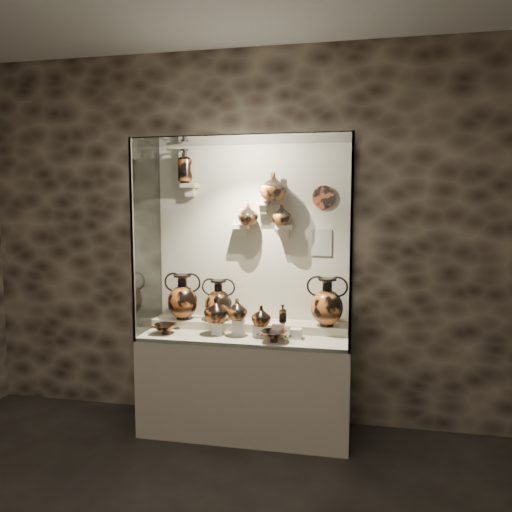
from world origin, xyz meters
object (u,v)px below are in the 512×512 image
at_px(amphora_mid, 219,300).
at_px(lekythos_small, 283,313).
at_px(amphora_left, 183,297).
at_px(ovoid_vase_a, 248,214).
at_px(kylix_left, 165,328).
at_px(kylix_right, 274,335).
at_px(jug_a, 216,310).
at_px(ovoid_vase_b, 273,187).
at_px(ovoid_vase_c, 282,215).
at_px(jug_b, 237,309).
at_px(jug_c, 261,316).
at_px(amphora_right, 327,302).
at_px(lekythos_tall, 185,164).

height_order(amphora_mid, lekythos_small, amphora_mid).
distance_m(amphora_left, ovoid_vase_a, 0.91).
height_order(amphora_left, kylix_left, amphora_left).
bearing_deg(amphora_mid, lekythos_small, -33.69).
height_order(kylix_right, ovoid_vase_a, ovoid_vase_a).
xyz_separation_m(jug_a, kylix_right, (0.50, -0.12, -0.15)).
xyz_separation_m(amphora_left, ovoid_vase_b, (0.78, 0.04, 0.94)).
height_order(amphora_mid, ovoid_vase_c, ovoid_vase_c).
bearing_deg(jug_a, amphora_left, 136.69).
bearing_deg(ovoid_vase_b, jug_b, -137.31).
xyz_separation_m(ovoid_vase_b, ovoid_vase_c, (0.07, 0.03, -0.23)).
xyz_separation_m(jug_c, kylix_right, (0.12, -0.12, -0.12)).
xyz_separation_m(jug_a, jug_c, (0.38, -0.01, -0.03)).
distance_m(amphora_mid, lekythos_small, 0.62).
xyz_separation_m(amphora_mid, lekythos_small, (0.59, -0.20, -0.04)).
height_order(amphora_mid, kylix_right, amphora_mid).
xyz_separation_m(amphora_left, kylix_left, (-0.06, -0.25, -0.22)).
bearing_deg(kylix_left, amphora_left, 78.37).
height_order(jug_a, jug_c, jug_a).
bearing_deg(lekythos_small, amphora_right, 24.09).
height_order(amphora_right, lekythos_small, amphora_right).
bearing_deg(kylix_right, ovoid_vase_a, 146.39).
relative_size(jug_b, ovoid_vase_a, 0.97).
relative_size(amphora_mid, lekythos_tall, 1.06).
bearing_deg(ovoid_vase_c, ovoid_vase_a, 158.33).
distance_m(amphora_right, jug_b, 0.73).
bearing_deg(jug_a, kylix_left, 173.71).
bearing_deg(ovoid_vase_a, lekythos_small, -25.12).
distance_m(jug_b, kylix_right, 0.38).
bearing_deg(kylix_right, kylix_left, -164.36).
distance_m(jug_c, ovoid_vase_a, 0.86).
height_order(amphora_mid, ovoid_vase_b, ovoid_vase_b).
bearing_deg(jug_b, ovoid_vase_c, 18.10).
height_order(amphora_left, ovoid_vase_a, ovoid_vase_a).
height_order(amphora_right, ovoid_vase_b, ovoid_vase_b).
xyz_separation_m(jug_a, ovoid_vase_b, (0.43, 0.23, 1.00)).
relative_size(kylix_left, ovoid_vase_b, 1.05).
bearing_deg(amphora_right, ovoid_vase_a, -165.66).
relative_size(amphora_left, lekythos_tall, 1.18).
relative_size(amphora_right, lekythos_small, 2.38).
bearing_deg(lekythos_tall, lekythos_small, -4.53).
xyz_separation_m(jug_c, ovoid_vase_b, (0.05, 0.24, 1.03)).
relative_size(amphora_left, jug_b, 2.25).
relative_size(amphora_right, jug_a, 1.97).
bearing_deg(amphora_left, lekythos_tall, 101.65).
relative_size(lekythos_small, ovoid_vase_b, 0.72).
xyz_separation_m(amphora_left, amphora_mid, (0.32, 0.02, -0.02)).
distance_m(jug_b, ovoid_vase_a, 0.81).
bearing_deg(amphora_mid, jug_a, -94.75).
relative_size(jug_a, ovoid_vase_a, 1.13).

